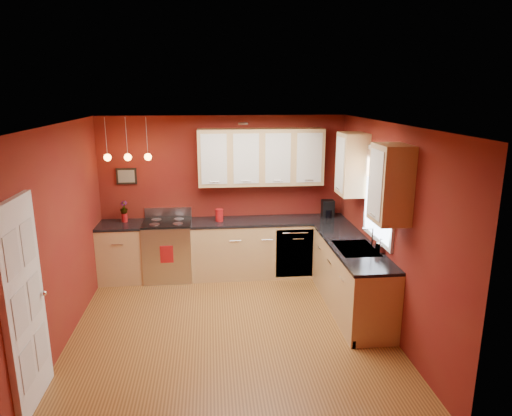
{
  "coord_description": "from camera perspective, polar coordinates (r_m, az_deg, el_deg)",
  "views": [
    {
      "loc": [
        -0.21,
        -5.29,
        2.97
      ],
      "look_at": [
        0.43,
        1.0,
        1.35
      ],
      "focal_mm": 32.0,
      "sensor_mm": 36.0,
      "label": 1
    }
  ],
  "objects": [
    {
      "name": "red_vase",
      "position": [
        7.58,
        -16.11,
        -1.15
      ],
      "size": [
        0.09,
        0.09,
        0.14
      ],
      "primitive_type": "cylinder",
      "color": "#9D1013",
      "rests_on": "counter_back_left"
    },
    {
      "name": "window",
      "position": [
        6.13,
        15.21,
        1.82
      ],
      "size": [
        0.06,
        1.02,
        1.22
      ],
      "color": "white",
      "rests_on": "wall_right"
    },
    {
      "name": "gas_range",
      "position": [
        7.55,
        -10.9,
        -5.13
      ],
      "size": [
        0.76,
        0.64,
        1.11
      ],
      "color": "#B7B7BC",
      "rests_on": "floor"
    },
    {
      "name": "soap_pump",
      "position": [
        6.11,
        15.29,
        -4.56
      ],
      "size": [
        0.12,
        0.12,
        0.2
      ],
      "primitive_type": "imported",
      "rotation": [
        0.0,
        0.0,
        0.41
      ],
      "color": "silver",
      "rests_on": "counter_right"
    },
    {
      "name": "wall_front",
      "position": [
        3.61,
        -1.88,
        -13.22
      ],
      "size": [
        4.0,
        0.02,
        2.6
      ],
      "primitive_type": "cube",
      "color": "maroon",
      "rests_on": "floor"
    },
    {
      "name": "base_cabinets_right",
      "position": [
        6.55,
        11.76,
        -8.55
      ],
      "size": [
        0.6,
        2.1,
        0.9
      ],
      "primitive_type": "cube",
      "color": "tan",
      "rests_on": "floor"
    },
    {
      "name": "floor",
      "position": [
        6.07,
        -3.19,
        -14.93
      ],
      "size": [
        4.2,
        4.2,
        0.0
      ],
      "primitive_type": "plane",
      "color": "#98632C",
      "rests_on": "ground"
    },
    {
      "name": "counter_back_left",
      "position": [
        7.52,
        -16.61,
        -2.04
      ],
      "size": [
        0.7,
        0.62,
        0.04
      ],
      "primitive_type": "cube",
      "color": "black",
      "rests_on": "base_cabinets_back_left"
    },
    {
      "name": "wall_left",
      "position": [
        5.83,
        -23.45,
        -3.49
      ],
      "size": [
        0.02,
        4.2,
        2.6
      ],
      "primitive_type": "cube",
      "color": "maroon",
      "rests_on": "floor"
    },
    {
      "name": "upper_cabinets_back",
      "position": [
        7.33,
        0.61,
        6.39
      ],
      "size": [
        2.0,
        0.35,
        0.9
      ],
      "primitive_type": "cube",
      "color": "tan",
      "rests_on": "wall_back"
    },
    {
      "name": "wall_right",
      "position": [
        5.97,
        16.2,
        -2.45
      ],
      "size": [
        0.02,
        4.2,
        2.6
      ],
      "primitive_type": "cube",
      "color": "maroon",
      "rests_on": "floor"
    },
    {
      "name": "pendant_lights",
      "position": [
        7.21,
        -15.73,
        6.2
      ],
      "size": [
        0.71,
        0.11,
        0.66
      ],
      "color": "#999A9F",
      "rests_on": "ceiling"
    },
    {
      "name": "base_cabinets_back_left",
      "position": [
        7.66,
        -16.36,
        -5.42
      ],
      "size": [
        0.7,
        0.6,
        0.9
      ],
      "primitive_type": "cube",
      "color": "tan",
      "rests_on": "floor"
    },
    {
      "name": "door_left_wall",
      "position": [
        4.86,
        -26.97,
        -10.87
      ],
      "size": [
        0.12,
        0.82,
        2.05
      ],
      "color": "white",
      "rests_on": "floor"
    },
    {
      "name": "sink",
      "position": [
        6.25,
        12.4,
        -5.15
      ],
      "size": [
        0.5,
        0.7,
        0.33
      ],
      "color": "#999A9F",
      "rests_on": "counter_right"
    },
    {
      "name": "dish_towel",
      "position": [
        7.22,
        -11.11,
        -5.71
      ],
      "size": [
        0.2,
        0.01,
        0.27
      ],
      "primitive_type": "cube",
      "color": "#9D1013",
      "rests_on": "gas_range"
    },
    {
      "name": "base_cabinets_back_right",
      "position": [
        7.58,
        1.67,
        -5.02
      ],
      "size": [
        2.54,
        0.6,
        0.9
      ],
      "primitive_type": "cube",
      "color": "tan",
      "rests_on": "floor"
    },
    {
      "name": "wall_picture",
      "position": [
        7.61,
        -15.88,
        3.85
      ],
      "size": [
        0.32,
        0.03,
        0.26
      ],
      "primitive_type": "cube",
      "color": "black",
      "rests_on": "wall_back"
    },
    {
      "name": "red_canister",
      "position": [
        7.34,
        -4.62,
        -0.9
      ],
      "size": [
        0.13,
        0.13,
        0.2
      ],
      "color": "#9D1013",
      "rests_on": "counter_back_right"
    },
    {
      "name": "upper_cabinets_right",
      "position": [
        6.06,
        13.96,
        4.27
      ],
      "size": [
        0.35,
        1.95,
        0.9
      ],
      "primitive_type": "cube",
      "color": "tan",
      "rests_on": "wall_right"
    },
    {
      "name": "coffee_maker",
      "position": [
        7.65,
        8.97,
        -0.15
      ],
      "size": [
        0.2,
        0.19,
        0.28
      ],
      "rotation": [
        0.0,
        0.0,
        0.0
      ],
      "color": "black",
      "rests_on": "counter_back_right"
    },
    {
      "name": "dishwasher_front",
      "position": [
        7.37,
        4.83,
        -5.66
      ],
      "size": [
        0.6,
        0.02,
        0.8
      ],
      "primitive_type": "cube",
      "color": "#B7B7BC",
      "rests_on": "base_cabinets_back_right"
    },
    {
      "name": "ceiling",
      "position": [
        5.31,
        -3.58,
        10.36
      ],
      "size": [
        4.0,
        4.2,
        0.02
      ],
      "primitive_type": "cube",
      "color": "silver",
      "rests_on": "wall_back"
    },
    {
      "name": "flowers",
      "position": [
        7.55,
        -16.2,
        0.02
      ],
      "size": [
        0.14,
        0.14,
        0.22
      ],
      "primitive_type": "imported",
      "rotation": [
        0.0,
        0.0,
        -0.22
      ],
      "color": "#9D1013",
      "rests_on": "red_vase"
    },
    {
      "name": "counter_back_right",
      "position": [
        7.44,
        1.69,
        -1.61
      ],
      "size": [
        2.54,
        0.62,
        0.04
      ],
      "primitive_type": "cube",
      "color": "black",
      "rests_on": "base_cabinets_back_right"
    },
    {
      "name": "wall_back",
      "position": [
        7.58,
        -4.06,
        1.63
      ],
      "size": [
        4.0,
        0.02,
        2.6
      ],
      "primitive_type": "cube",
      "color": "maroon",
      "rests_on": "floor"
    },
    {
      "name": "counter_right",
      "position": [
        6.39,
        11.97,
        -4.66
      ],
      "size": [
        0.62,
        2.1,
        0.04
      ],
      "primitive_type": "cube",
      "color": "black",
      "rests_on": "base_cabinets_right"
    }
  ]
}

